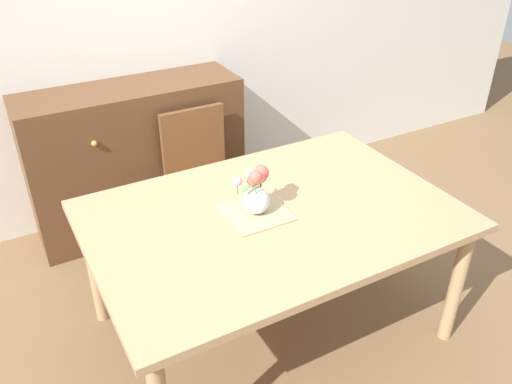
# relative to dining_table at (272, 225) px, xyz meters

# --- Properties ---
(ground_plane) EXTENTS (12.00, 12.00, 0.00)m
(ground_plane) POSITION_rel_dining_table_xyz_m (0.00, 0.00, -0.67)
(ground_plane) COLOR brown
(back_wall) EXTENTS (7.00, 0.10, 2.80)m
(back_wall) POSITION_rel_dining_table_xyz_m (0.00, 1.60, 0.73)
(back_wall) COLOR silver
(back_wall) RESTS_ON ground_plane
(dining_table) EXTENTS (1.73, 1.19, 0.75)m
(dining_table) POSITION_rel_dining_table_xyz_m (0.00, 0.00, 0.00)
(dining_table) COLOR tan
(dining_table) RESTS_ON ground_plane
(chair_far) EXTENTS (0.42, 0.42, 0.90)m
(chair_far) POSITION_rel_dining_table_xyz_m (0.03, 0.93, -0.15)
(chair_far) COLOR brown
(chair_far) RESTS_ON ground_plane
(dresser) EXTENTS (1.40, 0.47, 1.00)m
(dresser) POSITION_rel_dining_table_xyz_m (-0.27, 1.33, -0.17)
(dresser) COLOR brown
(dresser) RESTS_ON ground_plane
(placemat) EXTENTS (0.29, 0.29, 0.01)m
(placemat) POSITION_rel_dining_table_xyz_m (-0.07, 0.03, 0.08)
(placemat) COLOR tan
(placemat) RESTS_ON dining_table
(flower_vase) EXTENTS (0.20, 0.17, 0.25)m
(flower_vase) POSITION_rel_dining_table_xyz_m (-0.07, 0.04, 0.20)
(flower_vase) COLOR silver
(flower_vase) RESTS_ON placemat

